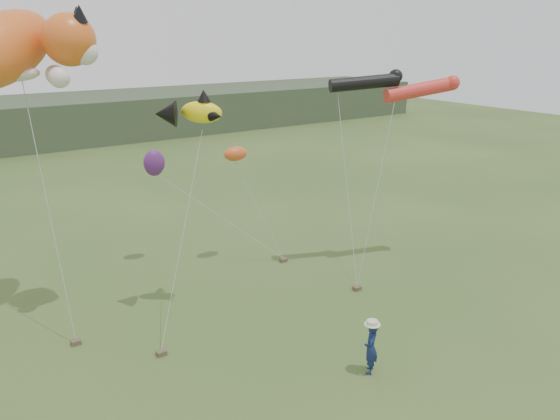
{
  "coord_description": "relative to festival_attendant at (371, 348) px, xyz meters",
  "views": [
    {
      "loc": [
        -8.74,
        -10.72,
        9.9
      ],
      "look_at": [
        0.62,
        3.0,
        4.51
      ],
      "focal_mm": 35.0,
      "sensor_mm": 36.0,
      "label": 1
    }
  ],
  "objects": [
    {
      "name": "ground",
      "position": [
        -1.64,
        0.38,
        -0.84
      ],
      "size": [
        120.0,
        120.0,
        0.0
      ],
      "primitive_type": "plane",
      "color": "#385123",
      "rests_on": "ground"
    },
    {
      "name": "tube_kites",
      "position": [
        6.96,
        6.04,
        6.98
      ],
      "size": [
        5.53,
        2.59,
        1.37
      ],
      "color": "black",
      "rests_on": "ground"
    },
    {
      "name": "fish_kite",
      "position": [
        -2.41,
        6.89,
        6.51
      ],
      "size": [
        2.52,
        1.65,
        1.2
      ],
      "color": "yellow",
      "rests_on": "ground"
    },
    {
      "name": "sandbag_anchors",
      "position": [
        -3.46,
        5.53,
        -0.76
      ],
      "size": [
        15.2,
        5.15,
        0.16
      ],
      "color": "brown",
      "rests_on": "ground"
    },
    {
      "name": "cat_kite",
      "position": [
        -7.08,
        9.55,
        8.61
      ],
      "size": [
        6.1,
        4.78,
        3.52
      ],
      "color": "orange",
      "rests_on": "ground"
    },
    {
      "name": "misc_kites",
      "position": [
        -0.71,
        11.13,
        3.85
      ],
      "size": [
        4.04,
        2.45,
        1.26
      ],
      "color": "#D15323",
      "rests_on": "ground"
    },
    {
      "name": "festival_attendant",
      "position": [
        0.0,
        0.0,
        0.0
      ],
      "size": [
        0.72,
        0.7,
        1.68
      ],
      "primitive_type": "imported",
      "rotation": [
        0.0,
        0.0,
        3.85
      ],
      "color": "#14214E",
      "rests_on": "ground"
    }
  ]
}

